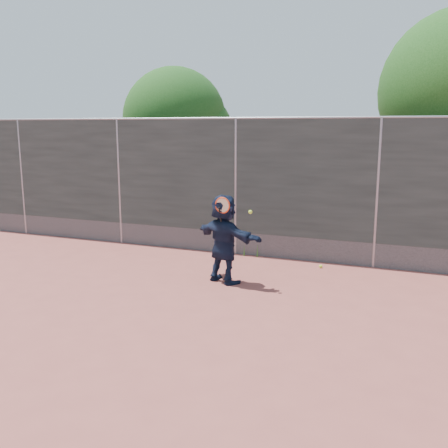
% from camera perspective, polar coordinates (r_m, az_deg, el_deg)
% --- Properties ---
extents(ground, '(80.00, 80.00, 0.00)m').
position_cam_1_polar(ground, '(8.24, -7.22, -9.05)').
color(ground, '#9E4C42').
rests_on(ground, ground).
extents(player, '(1.58, 1.06, 1.63)m').
position_cam_1_polar(player, '(9.08, 0.00, -1.69)').
color(player, '#121C33').
rests_on(player, ground).
extents(ball_ground, '(0.07, 0.07, 0.07)m').
position_cam_1_polar(ball_ground, '(10.35, 10.99, -4.77)').
color(ball_ground, '#CBFC38').
rests_on(ball_ground, ground).
extents(fence, '(20.00, 0.06, 3.03)m').
position_cam_1_polar(fence, '(11.01, 1.35, 4.60)').
color(fence, '#38423D').
rests_on(fence, ground).
extents(swing_action, '(0.70, 0.13, 0.51)m').
position_cam_1_polar(swing_action, '(8.75, 0.13, 1.97)').
color(swing_action, '#EA3F16').
rests_on(swing_action, ground).
extents(tree_left, '(3.15, 3.00, 4.53)m').
position_cam_1_polar(tree_left, '(14.87, -5.02, 11.49)').
color(tree_left, '#382314').
rests_on(tree_left, ground).
extents(weed_clump, '(0.68, 0.07, 0.30)m').
position_cam_1_polar(weed_clump, '(11.06, 2.54, -3.01)').
color(weed_clump, '#387226').
rests_on(weed_clump, ground).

